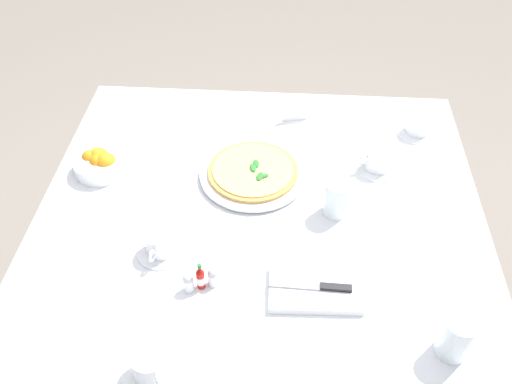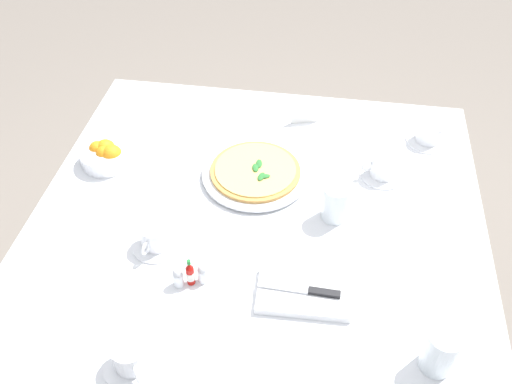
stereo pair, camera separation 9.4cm
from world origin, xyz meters
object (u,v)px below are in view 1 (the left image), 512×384
Objects in this scene: water_glass_near_right at (337,200)px; citrus_bowl at (100,163)px; coffee_cup_near_left at (378,160)px; dinner_knife at (314,286)px; coffee_cup_far_right at (161,243)px; coffee_cup_back_corner at (150,366)px; pizza_plate at (253,174)px; salt_shaker at (188,283)px; pizza at (253,171)px; water_glass_left_edge at (455,339)px; pepper_shaker at (213,277)px; coffee_cup_right_edge at (418,125)px; napkin_folded at (315,290)px; menu_card at (295,113)px; hot_sauce_bottle at (201,278)px.

water_glass_near_right is 0.70× the size of citrus_bowl.
coffee_cup_near_left is 0.67× the size of dinner_knife.
dinner_knife is (-0.39, 0.10, -0.01)m from coffee_cup_far_right.
coffee_cup_near_left is (-0.53, -0.69, 0.00)m from coffee_cup_back_corner.
dinner_knife is 1.30× the size of citrus_bowl.
pizza_plate is 0.43m from salt_shaker.
coffee_cup_far_right reaches higher than pizza.
coffee_cup_back_corner is (0.17, 0.63, 0.01)m from pizza.
water_glass_left_edge is (-0.64, -0.10, 0.02)m from coffee_cup_back_corner.
citrus_bowl reaches higher than pizza_plate.
pizza reaches higher than pizza_plate.
water_glass_near_right is (0.13, 0.19, 0.01)m from coffee_cup_near_left.
pepper_shaker is at bearing 147.34° from coffee_cup_far_right.
coffee_cup_far_right is 0.68m from coffee_cup_near_left.
water_glass_near_right is (-0.23, 0.13, 0.02)m from pizza.
coffee_cup_near_left is 0.63m from pepper_shaker.
coffee_cup_far_right is 0.90m from coffee_cup_right_edge.
coffee_cup_far_right is 0.38m from citrus_bowl.
coffee_cup_back_corner reaches higher than pepper_shaker.
coffee_cup_back_corner is at bearing 114.11° from citrus_bowl.
pizza_plate is 0.37m from coffee_cup_near_left.
dinner_knife is at bearing 178.12° from pepper_shaker.
coffee_cup_back_corner is 0.69m from citrus_bowl.
napkin_folded is at bearing -24.71° from water_glass_left_edge.
dinner_knife is at bearing 113.65° from pizza.
pizza_plate is at bearing 52.52° from menu_card.
dinner_knife reaches higher than napkin_folded.
napkin_folded is at bearing -179.59° from hot_sauce_bottle.
water_glass_near_right is (0.24, -0.41, -0.00)m from water_glass_left_edge.
water_glass_near_right is at bearing -128.44° from coffee_cup_back_corner.
salt_shaker is at bearing -11.70° from water_glass_left_edge.
hot_sauce_bottle is (0.57, -0.13, -0.01)m from water_glass_left_edge.
coffee_cup_right_edge is 0.73m from dinner_knife.
coffee_cup_right_edge reaches higher than napkin_folded.
pizza is 0.43m from salt_shaker.
coffee_cup_far_right is at bearing 54.72° from pizza_plate.
water_glass_left_edge is at bearing 131.42° from pizza_plate.
dinner_knife is at bearing -145.71° from coffee_cup_back_corner.
water_glass_near_right is at bearing -103.94° from napkin_folded.
coffee_cup_near_left is at bearing -135.90° from salt_shaker.
citrus_bowl reaches higher than napkin_folded.
pizza_plate is at bearing -106.68° from salt_shaker.
water_glass_near_right is (-0.40, -0.51, 0.01)m from coffee_cup_back_corner.
coffee_cup_right_edge is (-0.72, -0.55, -0.00)m from coffee_cup_far_right.
napkin_folded is at bearing 178.12° from pepper_shaker.
water_glass_near_right reaches higher than coffee_cup_right_edge.
coffee_cup_near_left is at bearing -170.32° from pizza.
pepper_shaker is (0.24, -0.01, 0.02)m from napkin_folded.
coffee_cup_far_right is at bearing 45.51° from menu_card.
coffee_cup_back_corner is 0.65m from water_glass_near_right.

